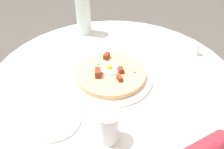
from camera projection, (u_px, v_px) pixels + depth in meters
dining_table at (113, 108)px, 1.06m from camera, size 0.99×0.99×0.71m
pizza_plate at (111, 77)px, 0.96m from camera, size 0.33×0.33×0.01m
breakfast_pizza at (111, 73)px, 0.94m from camera, size 0.27×0.27×0.05m
bread_plate at (54, 120)px, 0.79m from camera, size 0.17×0.17×0.01m
napkin at (212, 88)px, 0.91m from camera, size 0.22×0.20×0.00m
fork at (216, 86)px, 0.92m from camera, size 0.16×0.10×0.00m
knife at (209, 89)px, 0.90m from camera, size 0.16×0.10×0.00m
water_glass at (108, 126)px, 0.71m from camera, size 0.07×0.07×0.11m
water_bottle at (83, 13)px, 1.17m from camera, size 0.07×0.07×0.21m
salt_shaker at (196, 49)px, 1.07m from camera, size 0.03×0.03×0.05m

